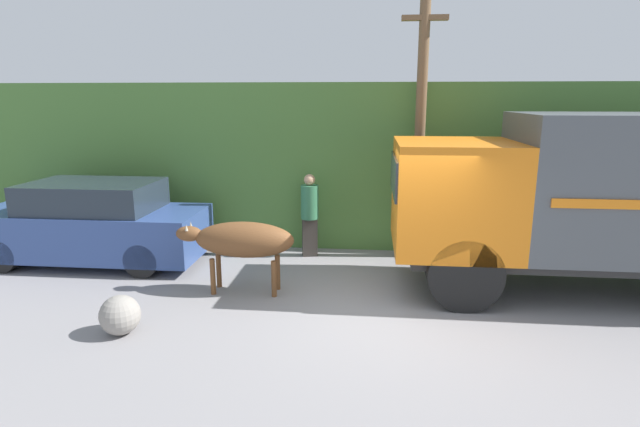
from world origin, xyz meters
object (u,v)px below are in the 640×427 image
(roadside_rock, at_px, (120,315))
(brown_cow, at_px, (242,240))
(cargo_truck, at_px, (605,195))
(parked_suv, at_px, (91,224))
(pedestrian_on_hill, at_px, (310,212))
(utility_pole, at_px, (420,121))

(roadside_rock, bearing_deg, brown_cow, 52.55)
(cargo_truck, bearing_deg, brown_cow, -178.39)
(brown_cow, xyz_separation_m, roadside_rock, (-1.35, -1.77, -0.65))
(parked_suv, xyz_separation_m, pedestrian_on_hill, (4.40, 0.88, 0.16))
(parked_suv, bearing_deg, utility_pole, 11.17)
(cargo_truck, xyz_separation_m, roadside_rock, (-7.43, -2.28, -1.47))
(cargo_truck, bearing_deg, roadside_rock, -166.17)
(brown_cow, bearing_deg, roadside_rock, -129.77)
(brown_cow, xyz_separation_m, utility_pole, (3.16, 2.36, 1.94))
(cargo_truck, xyz_separation_m, parked_suv, (-9.56, 0.76, -0.95))
(pedestrian_on_hill, bearing_deg, utility_pole, 172.64)
(cargo_truck, relative_size, pedestrian_on_hill, 3.78)
(parked_suv, xyz_separation_m, roadside_rock, (2.13, -3.05, -0.52))
(utility_pole, bearing_deg, brown_cow, -143.34)
(cargo_truck, distance_m, pedestrian_on_hill, 5.48)
(brown_cow, distance_m, utility_pole, 4.40)
(parked_suv, bearing_deg, roadside_rock, -53.04)
(brown_cow, relative_size, utility_pole, 0.38)
(cargo_truck, relative_size, utility_pole, 1.22)
(brown_cow, xyz_separation_m, pedestrian_on_hill, (0.91, 2.17, 0.04))
(brown_cow, height_order, utility_pole, utility_pole)
(utility_pole, bearing_deg, roadside_rock, -137.63)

